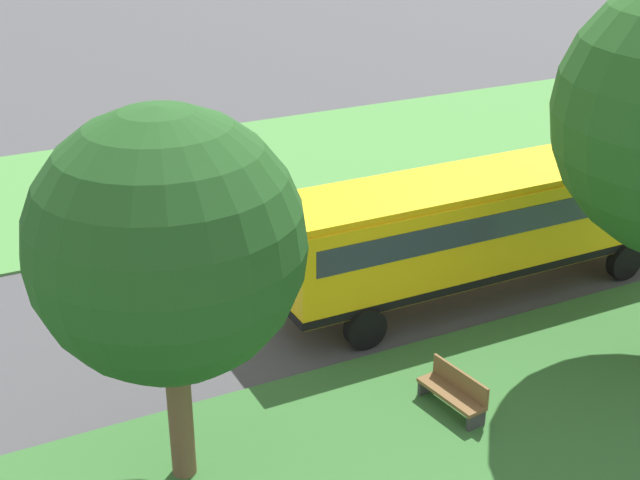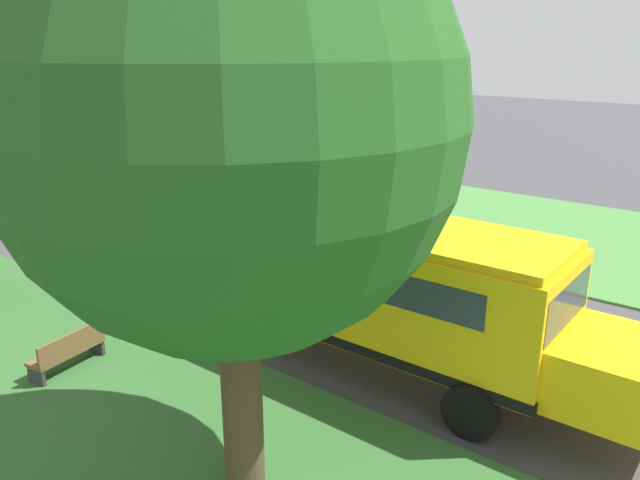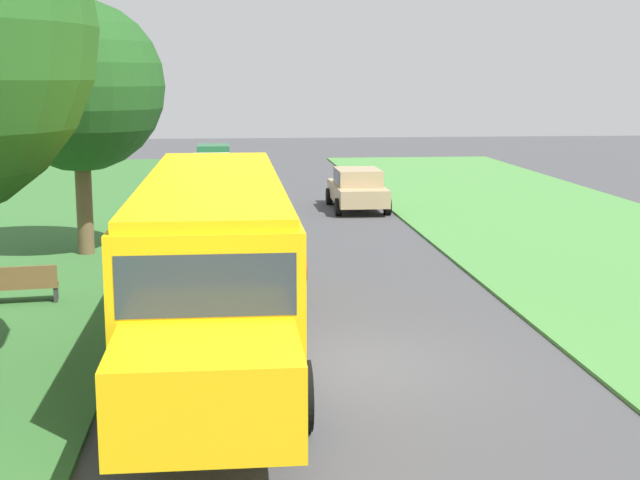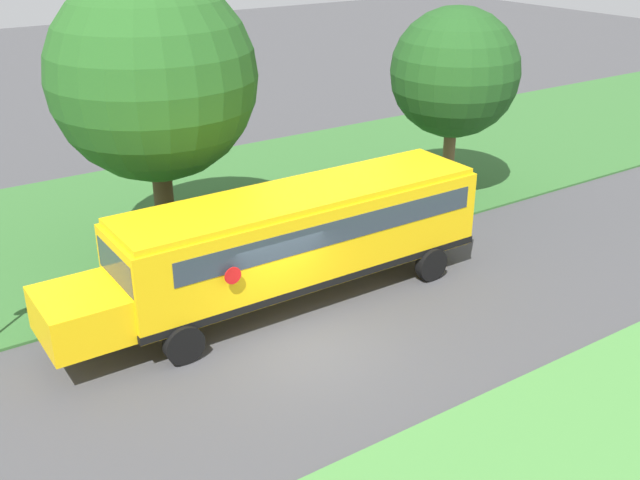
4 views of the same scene
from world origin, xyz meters
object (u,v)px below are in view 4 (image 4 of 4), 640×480
(oak_tree_beside_bus, at_px, (147,78))
(park_bench, at_px, (317,210))
(school_bus, at_px, (293,236))
(oak_tree_roadside_mid, at_px, (452,72))

(oak_tree_beside_bus, bearing_deg, park_bench, 87.37)
(oak_tree_beside_bus, relative_size, park_bench, 5.25)
(oak_tree_beside_bus, bearing_deg, school_bus, 23.84)
(school_bus, distance_m, oak_tree_beside_bus, 6.20)
(school_bus, xyz_separation_m, oak_tree_roadside_mid, (-3.80, 9.09, 2.77))
(park_bench, bearing_deg, oak_tree_roadside_mid, 85.04)
(oak_tree_beside_bus, xyz_separation_m, oak_tree_roadside_mid, (0.73, 11.09, -0.96))
(oak_tree_roadside_mid, xyz_separation_m, park_bench, (-0.48, -5.49, -4.22))
(oak_tree_beside_bus, bearing_deg, oak_tree_roadside_mid, 86.22)
(oak_tree_roadside_mid, bearing_deg, oak_tree_beside_bus, -93.78)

